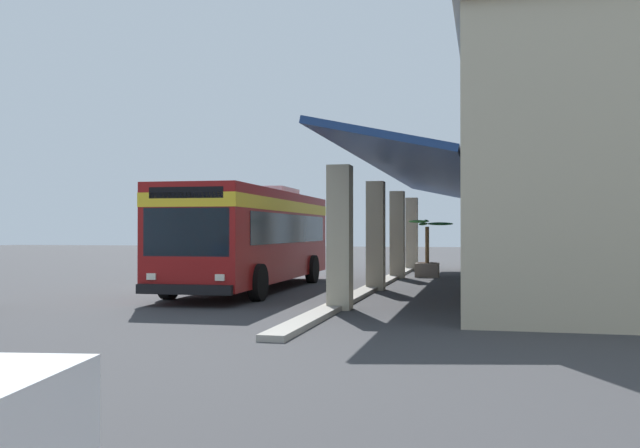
# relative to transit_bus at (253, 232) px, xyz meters

# --- Properties ---
(ground) EXTENTS (120.00, 120.00, 0.00)m
(ground) POSITION_rel_transit_bus_xyz_m (-0.81, 6.45, -1.85)
(ground) COLOR #38383A
(curb_strip) EXTENTS (27.51, 0.50, 0.12)m
(curb_strip) POSITION_rel_transit_bus_xyz_m (-3.48, 3.73, -1.79)
(curb_strip) COLOR #9E998E
(curb_strip) RESTS_ON ground
(transit_bus) EXTENTS (11.26, 2.99, 3.34)m
(transit_bus) POSITION_rel_transit_bus_xyz_m (0.00, 0.00, 0.00)
(transit_bus) COLOR maroon
(transit_bus) RESTS_ON ground
(potted_palm) EXTENTS (1.81, 1.84, 2.36)m
(potted_palm) POSITION_rel_transit_bus_xyz_m (-7.38, 4.98, -1.31)
(potted_palm) COLOR gray
(potted_palm) RESTS_ON ground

